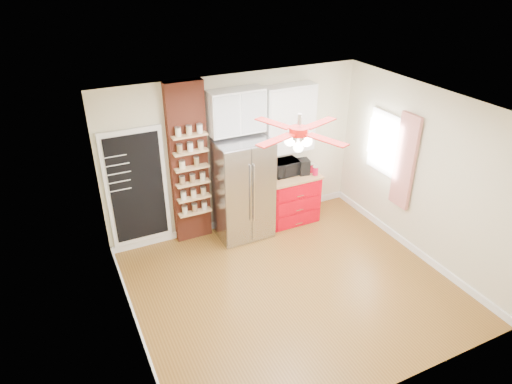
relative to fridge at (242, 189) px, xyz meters
name	(u,v)px	position (x,y,z in m)	size (l,w,h in m)	color
floor	(292,287)	(0.05, -1.63, -0.88)	(4.50, 4.50, 0.00)	brown
ceiling	(300,110)	(0.05, -1.63, 1.83)	(4.50, 4.50, 0.00)	white
wall_back	(236,154)	(0.05, 0.37, 0.48)	(4.50, 0.02, 2.70)	beige
wall_front	(397,299)	(0.05, -3.63, 0.48)	(4.50, 0.02, 2.70)	beige
wall_left	(125,250)	(-2.20, -1.63, 0.48)	(0.02, 4.00, 2.70)	beige
wall_right	(423,175)	(2.30, -1.63, 0.48)	(0.02, 4.00, 2.70)	beige
chalkboard	(137,188)	(-1.65, 0.33, 0.23)	(0.95, 0.05, 1.95)	white
brick_pillar	(189,165)	(-0.80, 0.29, 0.48)	(0.60, 0.16, 2.70)	brown
fridge	(242,189)	(0.00, 0.00, 0.00)	(0.90, 0.70, 1.75)	#A9A9AE
upper_glass_cabinet	(236,111)	(0.00, 0.20, 1.27)	(0.90, 0.35, 0.70)	white
red_cabinet	(291,197)	(0.97, 0.05, -0.42)	(0.94, 0.64, 0.90)	red
upper_shelf_unit	(289,119)	(0.97, 0.22, 1.00)	(0.90, 0.30, 1.15)	white
window	(385,143)	(2.28, -0.73, 0.68)	(0.04, 0.75, 1.05)	white
curtain	(405,162)	(2.23, -1.28, 0.57)	(0.06, 0.40, 1.55)	red
ceiling_fan	(299,132)	(0.05, -1.63, 1.55)	(1.40, 1.40, 0.44)	silver
toaster_oven	(285,168)	(0.88, 0.12, 0.16)	(0.47, 0.32, 0.26)	black
coffee_maker	(304,167)	(1.18, 0.01, 0.16)	(0.18, 0.20, 0.27)	black
canister_left	(315,171)	(1.34, -0.13, 0.10)	(0.10, 0.10, 0.15)	red
canister_right	(311,168)	(1.34, 0.02, 0.10)	(0.10, 0.10, 0.14)	#BA0A24
pantry_jar_oats	(182,165)	(-0.95, 0.16, 0.56)	(0.09, 0.09, 0.12)	beige
pantry_jar_beans	(196,162)	(-0.72, 0.15, 0.57)	(0.08, 0.08, 0.14)	olive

